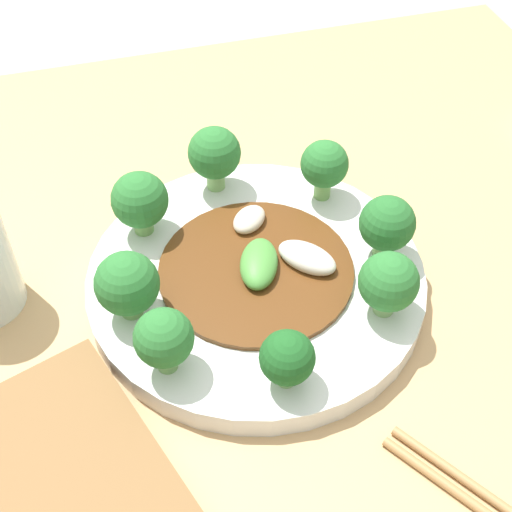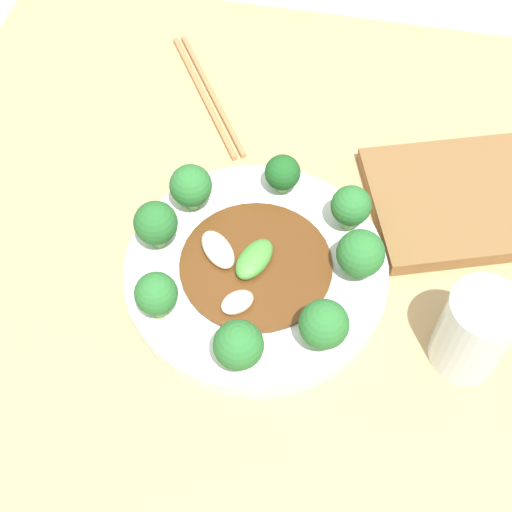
# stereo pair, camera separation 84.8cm
# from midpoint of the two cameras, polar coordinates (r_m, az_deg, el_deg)

# --- Properties ---
(table) EXTENTS (0.89, 0.90, 0.71)m
(table) POSITION_cam_midpoint_polar(r_m,az_deg,el_deg) (0.95, 9.70, -43.61)
(table) COLOR tan
(table) RESTS_ON ground_plane
(plate) EXTENTS (0.30, 0.30, 0.02)m
(plate) POSITION_cam_midpoint_polar(r_m,az_deg,el_deg) (0.58, 12.96, -41.03)
(plate) COLOR white
(plate) RESTS_ON table
(broccoli_east) EXTENTS (0.05, 0.05, 0.06)m
(broccoli_east) POSITION_cam_midpoint_polar(r_m,az_deg,el_deg) (0.53, -0.61, -46.48)
(broccoli_east) COLOR #70A356
(broccoli_east) RESTS_ON plate
(broccoli_south) EXTENTS (0.05, 0.05, 0.07)m
(broccoli_south) POSITION_cam_midpoint_polar(r_m,az_deg,el_deg) (0.54, 7.23, -29.27)
(broccoli_south) COLOR #89B76B
(broccoli_south) RESTS_ON plate
(broccoli_southeast) EXTENTS (0.05, 0.05, 0.06)m
(broccoli_southeast) POSITION_cam_midpoint_polar(r_m,az_deg,el_deg) (0.53, -0.59, -35.98)
(broccoli_southeast) COLOR #7AAD5B
(broccoli_southeast) RESTS_ON plate
(broccoli_northwest) EXTENTS (0.05, 0.05, 0.06)m
(broccoli_northwest) POSITION_cam_midpoint_polar(r_m,az_deg,el_deg) (0.57, 29.18, -42.37)
(broccoli_northwest) COLOR #89B76B
(broccoli_northwest) RESTS_ON plate
(broccoli_northeast) EXTENTS (0.05, 0.05, 0.06)m
(broccoli_northeast) POSITION_cam_midpoint_polar(r_m,az_deg,el_deg) (0.53, 5.29, -52.18)
(broccoli_northeast) COLOR #70A356
(broccoli_northeast) RESTS_ON plate
(broccoli_southwest) EXTENTS (0.05, 0.05, 0.06)m
(broccoli_southwest) POSITION_cam_midpoint_polar(r_m,az_deg,el_deg) (0.56, 19.40, -29.51)
(broccoli_southwest) COLOR #7AAD5B
(broccoli_southwest) RESTS_ON plate
(broccoli_west) EXTENTS (0.05, 0.05, 0.06)m
(broccoli_west) POSITION_cam_midpoint_polar(r_m,az_deg,el_deg) (0.57, 27.31, -35.97)
(broccoli_west) COLOR #70A356
(broccoli_west) RESTS_ON plate
(broccoli_north) EXTENTS (0.04, 0.04, 0.05)m
(broccoli_north) POSITION_cam_midpoint_polar(r_m,az_deg,el_deg) (0.55, 20.70, -51.75)
(broccoli_north) COLOR #89B76B
(broccoli_north) RESTS_ON plate
(stirfry_center) EXTENTS (0.17, 0.17, 0.02)m
(stirfry_center) POSITION_cam_midpoint_polar(r_m,az_deg,el_deg) (0.57, 14.03, -40.39)
(stirfry_center) COLOR #5B3314
(stirfry_center) RESTS_ON plate
(cutting_board) EXTENTS (0.25, 0.24, 0.02)m
(cutting_board) POSITION_cam_midpoint_polar(r_m,az_deg,el_deg) (0.61, -13.74, -60.67)
(cutting_board) COLOR brown
(cutting_board) RESTS_ON table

